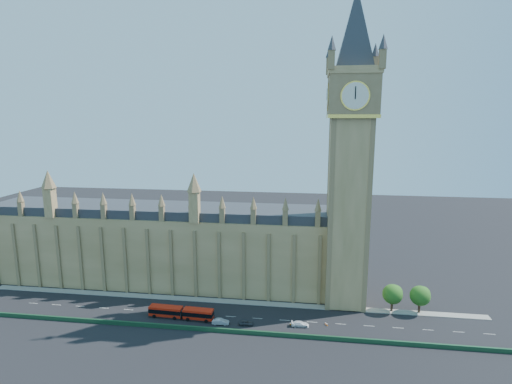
# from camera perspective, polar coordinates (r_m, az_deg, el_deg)

# --- Properties ---
(ground) EXTENTS (400.00, 400.00, 0.00)m
(ground) POSITION_cam_1_polar(r_m,az_deg,el_deg) (125.04, -5.51, -17.18)
(ground) COLOR black
(ground) RESTS_ON ground
(palace_westminster) EXTENTS (120.00, 20.00, 28.00)m
(palace_westminster) POSITION_cam_1_polar(r_m,az_deg,el_deg) (146.15, -13.28, -7.33)
(palace_westminster) COLOR olive
(palace_westminster) RESTS_ON ground
(elizabeth_tower) EXTENTS (20.59, 20.59, 105.00)m
(elizabeth_tower) POSITION_cam_1_polar(r_m,az_deg,el_deg) (122.10, 13.44, 8.62)
(elizabeth_tower) COLOR olive
(elizabeth_tower) RESTS_ON ground
(bridge_parapet) EXTENTS (160.00, 0.60, 1.20)m
(bridge_parapet) POSITION_cam_1_polar(r_m,az_deg,el_deg) (117.09, -6.58, -18.93)
(bridge_parapet) COLOR #1E4C2D
(bridge_parapet) RESTS_ON ground
(kerb_north) EXTENTS (160.00, 3.00, 0.16)m
(kerb_north) POSITION_cam_1_polar(r_m,az_deg,el_deg) (133.26, -4.55, -15.27)
(kerb_north) COLOR gray
(kerb_north) RESTS_ON ground
(tree_east_near) EXTENTS (6.00, 6.00, 8.50)m
(tree_east_near) POSITION_cam_1_polar(r_m,az_deg,el_deg) (131.41, 19.02, -13.57)
(tree_east_near) COLOR #382619
(tree_east_near) RESTS_ON ground
(tree_east_far) EXTENTS (6.00, 6.00, 8.50)m
(tree_east_far) POSITION_cam_1_polar(r_m,az_deg,el_deg) (133.22, 22.49, -13.47)
(tree_east_far) COLOR #382619
(tree_east_far) RESTS_ON ground
(red_bus) EXTENTS (19.46, 3.81, 3.29)m
(red_bus) POSITION_cam_1_polar(r_m,az_deg,el_deg) (124.33, -10.65, -16.59)
(red_bus) COLOR red
(red_bus) RESTS_ON ground
(car_grey) EXTENTS (4.01, 1.74, 1.35)m
(car_grey) POSITION_cam_1_polar(r_m,az_deg,el_deg) (119.41, -1.49, -18.19)
(car_grey) COLOR #3A3B41
(car_grey) RESTS_ON ground
(car_silver) EXTENTS (4.85, 1.79, 1.59)m
(car_silver) POSITION_cam_1_polar(r_m,az_deg,el_deg) (120.18, -5.09, -17.96)
(car_silver) COLOR #B6B8BE
(car_silver) RESTS_ON ground
(car_white) EXTENTS (5.11, 2.41, 1.44)m
(car_white) POSITION_cam_1_polar(r_m,az_deg,el_deg) (119.39, 6.33, -18.24)
(car_white) COLOR white
(car_white) RESTS_ON ground
(cone_a) EXTENTS (0.49, 0.49, 0.63)m
(cone_a) POSITION_cam_1_polar(r_m,az_deg,el_deg) (120.14, 4.95, -18.23)
(cone_a) COLOR black
(cone_a) RESTS_ON ground
(cone_b) EXTENTS (0.55, 0.55, 0.70)m
(cone_b) POSITION_cam_1_polar(r_m,az_deg,el_deg) (121.54, 9.91, -17.98)
(cone_b) COLOR black
(cone_b) RESTS_ON ground
(cone_c) EXTENTS (0.43, 0.43, 0.67)m
(cone_c) POSITION_cam_1_polar(r_m,az_deg,el_deg) (120.13, 6.41, -18.26)
(cone_c) COLOR black
(cone_c) RESTS_ON ground
(cone_d) EXTENTS (0.58, 0.58, 0.80)m
(cone_d) POSITION_cam_1_polar(r_m,az_deg,el_deg) (120.93, 10.11, -18.12)
(cone_d) COLOR black
(cone_d) RESTS_ON ground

